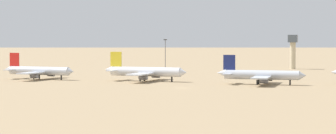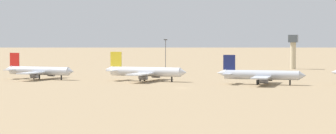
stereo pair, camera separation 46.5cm
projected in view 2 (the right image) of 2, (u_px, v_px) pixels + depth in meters
ground at (182, 88)px, 247.05m from camera, size 4000.00×4000.00×0.00m
ridge_far_west at (65, 27)px, 1341.22m from camera, size 437.00×384.70×67.63m
ridge_west at (247, 20)px, 1365.95m from camera, size 447.26×350.74×95.06m
parked_jet_red_1 at (39, 71)px, 294.46m from camera, size 34.70×29.32×11.46m
parked_jet_yellow_2 at (145, 72)px, 283.02m from camera, size 36.99×31.16×12.21m
parked_jet_navy_3 at (261, 75)px, 263.77m from camera, size 34.80×29.11×11.53m
control_tower at (293, 48)px, 381.93m from camera, size 5.20×5.20×19.30m
light_pole_mid at (166, 53)px, 360.84m from camera, size 1.80×0.50×16.98m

